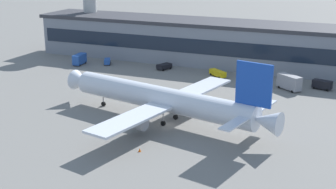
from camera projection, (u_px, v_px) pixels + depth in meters
The scene contains 10 objects.
ground_plane at pixel (167, 125), 103.05m from camera, with size 600.00×600.00×0.00m, color slate.
terminal_building at pixel (239, 44), 153.90m from camera, with size 144.67×18.71×14.24m.
airliner at pixel (164, 99), 103.97m from camera, with size 55.01×47.30×16.48m.
belt_loader at pixel (217, 73), 141.95m from camera, with size 6.28×5.51×1.95m.
crew_van at pixel (323, 84), 128.98m from camera, with size 5.59×3.44×2.55m.
stair_truck at pixel (80, 59), 156.54m from camera, with size 3.01×6.22×3.55m.
pushback_tractor at pixel (164, 66), 150.57m from camera, with size 4.20×5.42×1.75m.
catering_truck at pixel (289, 82), 128.43m from camera, with size 7.33×6.38×4.15m.
follow_me_car at pixel (107, 61), 157.15m from camera, with size 3.65×4.79×1.85m.
traffic_cone_0 at pixel (140, 150), 89.61m from camera, with size 0.56×0.56×0.71m, color #F2590C.
Camera 1 is at (37.87, -88.60, 37.18)m, focal length 50.10 mm.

